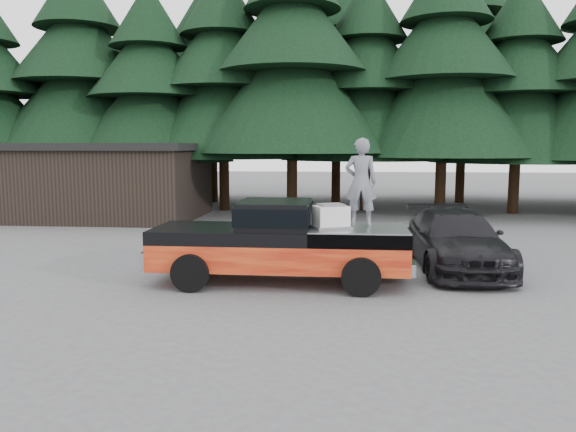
# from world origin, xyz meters

# --- Properties ---
(ground) EXTENTS (120.00, 120.00, 0.00)m
(ground) POSITION_xyz_m (0.00, 0.00, 0.00)
(ground) COLOR #4A4A4C
(ground) RESTS_ON ground
(pickup_truck) EXTENTS (6.00, 2.04, 1.33)m
(pickup_truck) POSITION_xyz_m (-0.00, 0.66, 0.67)
(pickup_truck) COLOR #EA581D
(pickup_truck) RESTS_ON ground
(truck_cab) EXTENTS (1.66, 1.90, 0.59)m
(truck_cab) POSITION_xyz_m (-0.10, 0.66, 1.62)
(truck_cab) COLOR black
(truck_cab) RESTS_ON pickup_truck
(air_compressor) EXTENTS (0.88, 0.81, 0.49)m
(air_compressor) POSITION_xyz_m (1.18, 0.47, 1.57)
(air_compressor) COLOR silver
(air_compressor) RESTS_ON pickup_truck
(man_on_bed) EXTENTS (0.75, 0.50, 2.03)m
(man_on_bed) POSITION_xyz_m (1.85, 0.94, 2.34)
(man_on_bed) COLOR slate
(man_on_bed) RESTS_ON pickup_truck
(parked_car) EXTENTS (2.33, 5.27, 1.50)m
(parked_car) POSITION_xyz_m (4.35, 2.65, 0.75)
(parked_car) COLOR black
(parked_car) RESTS_ON ground
(utility_building) EXTENTS (8.40, 6.40, 3.30)m
(utility_building) POSITION_xyz_m (-9.00, 12.00, 1.67)
(utility_building) COLOR black
(utility_building) RESTS_ON ground
(treeline) EXTENTS (60.15, 16.05, 17.50)m
(treeline) POSITION_xyz_m (0.42, 17.20, 7.72)
(treeline) COLOR black
(treeline) RESTS_ON ground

